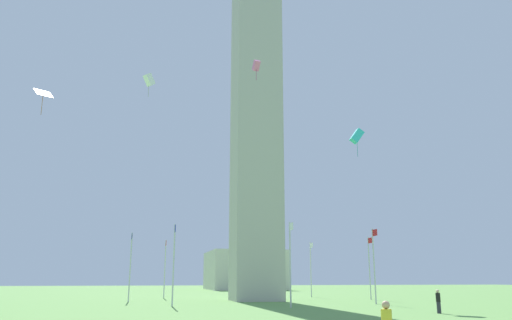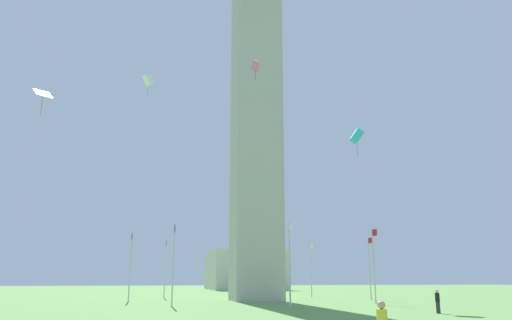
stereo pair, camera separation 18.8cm
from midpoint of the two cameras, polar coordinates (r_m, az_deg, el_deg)
The scene contains 16 objects.
ground_plane at distance 57.85m, azimuth 0.10°, elevation -15.83°, with size 260.00×260.00×0.00m, color #609347.
obelisk_monument at distance 61.94m, azimuth 0.09°, elevation 7.64°, with size 5.43×5.43×49.38m.
flagpole_n at distance 44.28m, azimuth 4.02°, elevation -11.31°, with size 1.12×0.14×7.33m.
flagpole_ne at distance 51.60m, azimuth 13.48°, elevation -11.27°, with size 1.12×0.14×7.33m.
flagpole_e at distance 62.22m, azimuth 12.98°, elevation -11.61°, with size 1.12×0.14×7.33m.
flagpole_se at distance 69.86m, azimuth 6.42°, elevation -12.02°, with size 1.12×0.14×7.33m.
flagpole_s at distance 71.40m, azimuth -2.33°, elevation -12.12°, with size 1.12×0.14×7.33m.
flagpole_sw at distance 66.30m, azimuth -10.28°, elevation -11.82°, with size 1.12×0.14×7.33m.
flagpole_w at distance 56.45m, azimuth -14.10°, elevation -11.39°, with size 1.12×0.14×7.33m.
flagpole_nw at distance 46.67m, azimuth -9.33°, elevation -11.27°, with size 1.12×0.14×7.33m.
person_black_shirt at distance 39.37m, azimuth 20.22°, elevation -14.97°, with size 0.32×0.32×1.66m.
kite_orange_diamond at distance 48.85m, azimuth -23.13°, elevation 6.98°, with size 1.78×1.87×2.52m.
kite_white_box at distance 40.45m, azimuth -12.10°, elevation 8.95°, with size 0.93×1.03×1.93m.
kite_pink_box at distance 38.38m, azimuth 0.06°, elevation 10.77°, with size 0.85×0.53×1.62m.
kite_cyan_box at distance 52.82m, azimuth 11.55°, elevation 2.71°, with size 0.88×1.52×3.03m.
distant_building at distance 117.34m, azimuth -1.30°, elevation -12.53°, with size 21.23×16.08×8.52m.
Camera 2 is at (56.49, -12.22, 2.43)m, focal length 34.92 mm.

